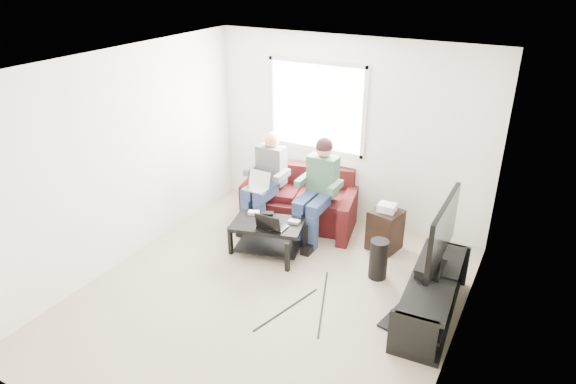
{
  "coord_description": "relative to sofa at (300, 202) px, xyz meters",
  "views": [
    {
      "loc": [
        2.48,
        -4.09,
        3.54
      ],
      "look_at": [
        -0.06,
        0.6,
        1.06
      ],
      "focal_mm": 32.0,
      "sensor_mm": 36.0,
      "label": 1
    }
  ],
  "objects": [
    {
      "name": "floor",
      "position": [
        0.52,
        -1.82,
        -0.3
      ],
      "size": [
        4.5,
        4.5,
        0.0
      ],
      "primitive_type": "plane",
      "color": "#BDAD93",
      "rests_on": "ground"
    },
    {
      "name": "ceiling",
      "position": [
        0.52,
        -1.82,
        2.3
      ],
      "size": [
        4.5,
        4.5,
        0.0
      ],
      "primitive_type": "plane",
      "rotation": [
        3.14,
        0.0,
        0.0
      ],
      "color": "white",
      "rests_on": "wall_back"
    },
    {
      "name": "wall_back",
      "position": [
        0.52,
        0.43,
        1.0
      ],
      "size": [
        4.5,
        0.0,
        4.5
      ],
      "primitive_type": "plane",
      "rotation": [
        1.57,
        0.0,
        0.0
      ],
      "color": "white",
      "rests_on": "floor"
    },
    {
      "name": "wall_front",
      "position": [
        0.52,
        -4.07,
        1.0
      ],
      "size": [
        4.5,
        0.0,
        4.5
      ],
      "primitive_type": "plane",
      "rotation": [
        -1.57,
        0.0,
        0.0
      ],
      "color": "white",
      "rests_on": "floor"
    },
    {
      "name": "wall_left",
      "position": [
        -1.48,
        -1.82,
        1.0
      ],
      "size": [
        0.0,
        4.5,
        4.5
      ],
      "primitive_type": "plane",
      "rotation": [
        1.57,
        0.0,
        1.57
      ],
      "color": "white",
      "rests_on": "floor"
    },
    {
      "name": "wall_right",
      "position": [
        2.52,
        -1.82,
        1.0
      ],
      "size": [
        0.0,
        4.5,
        4.5
      ],
      "primitive_type": "plane",
      "rotation": [
        1.57,
        0.0,
        -1.57
      ],
      "color": "white",
      "rests_on": "floor"
    },
    {
      "name": "window",
      "position": [
        0.02,
        0.42,
        1.3
      ],
      "size": [
        1.48,
        0.04,
        1.28
      ],
      "color": "white",
      "rests_on": "wall_back"
    },
    {
      "name": "sofa",
      "position": [
        0.0,
        0.0,
        0.0
      ],
      "size": [
        1.83,
        1.05,
        0.78
      ],
      "color": "#421110",
      "rests_on": "floor"
    },
    {
      "name": "person_left",
      "position": [
        -0.4,
        -0.27,
        0.42
      ],
      "size": [
        0.4,
        0.7,
        1.32
      ],
      "color": "navy",
      "rests_on": "sofa"
    },
    {
      "name": "person_right",
      "position": [
        0.4,
        -0.25,
        0.48
      ],
      "size": [
        0.4,
        0.71,
        1.36
      ],
      "color": "navy",
      "rests_on": "sofa"
    },
    {
      "name": "laptop_silver",
      "position": [
        -0.4,
        -0.53,
        0.39
      ],
      "size": [
        0.36,
        0.28,
        0.24
      ],
      "primitive_type": null,
      "rotation": [
        0.0,
        0.0,
        0.22
      ],
      "color": "silver",
      "rests_on": "person_left"
    },
    {
      "name": "coffee_table",
      "position": [
        0.05,
        -1.0,
        0.03
      ],
      "size": [
        1.0,
        0.75,
        0.45
      ],
      "color": "black",
      "rests_on": "floor"
    },
    {
      "name": "laptop_black",
      "position": [
        0.17,
        -1.08,
        0.27
      ],
      "size": [
        0.38,
        0.31,
        0.24
      ],
      "primitive_type": null,
      "rotation": [
        0.0,
        0.0,
        0.21
      ],
      "color": "black",
      "rests_on": "coffee_table"
    },
    {
      "name": "controller_a",
      "position": [
        -0.23,
        -0.88,
        0.17
      ],
      "size": [
        0.16,
        0.13,
        0.04
      ],
      "primitive_type": "cube",
      "rotation": [
        0.0,
        0.0,
        0.37
      ],
      "color": "silver",
      "rests_on": "coffee_table"
    },
    {
      "name": "controller_b",
      "position": [
        -0.05,
        -0.82,
        0.17
      ],
      "size": [
        0.16,
        0.14,
        0.04
      ],
      "primitive_type": "cube",
      "rotation": [
        0.0,
        0.0,
        0.38
      ],
      "color": "black",
      "rests_on": "coffee_table"
    },
    {
      "name": "controller_c",
      "position": [
        0.35,
        -0.85,
        0.17
      ],
      "size": [
        0.15,
        0.11,
        0.04
      ],
      "primitive_type": "cube",
      "rotation": [
        0.0,
        0.0,
        0.14
      ],
      "color": "gray",
      "rests_on": "coffee_table"
    },
    {
      "name": "tv_stand",
      "position": [
        2.22,
        -1.27,
        -0.07
      ],
      "size": [
        0.55,
        1.55,
        0.51
      ],
      "color": "black",
      "rests_on": "floor"
    },
    {
      "name": "tv",
      "position": [
        2.22,
        -1.17,
        0.67
      ],
      "size": [
        0.12,
        1.1,
        0.81
      ],
      "color": "black",
      "rests_on": "tv_stand"
    },
    {
      "name": "soundbar",
      "position": [
        2.1,
        -1.17,
        0.26
      ],
      "size": [
        0.12,
        0.5,
        0.1
      ],
      "primitive_type": "cube",
      "color": "black",
      "rests_on": "tv_stand"
    },
    {
      "name": "drink_cup",
      "position": [
        2.17,
        -0.64,
        0.27
      ],
      "size": [
        0.08,
        0.08,
        0.12
      ],
      "primitive_type": "cylinder",
      "color": "#A17A45",
      "rests_on": "tv_stand"
    },
    {
      "name": "console_white",
      "position": [
        2.22,
        -1.67,
        0.0
      ],
      "size": [
        0.3,
        0.22,
        0.06
      ],
      "primitive_type": "cube",
      "color": "silver",
      "rests_on": "tv_stand"
    },
    {
      "name": "console_grey",
      "position": [
        2.22,
        -0.97,
        0.01
      ],
      "size": [
        0.34,
        0.26,
        0.08
      ],
      "primitive_type": "cube",
      "color": "gray",
      "rests_on": "tv_stand"
    },
    {
      "name": "console_black",
      "position": [
        2.22,
        -1.32,
        0.01
      ],
      "size": [
        0.38,
        0.3,
        0.07
      ],
      "primitive_type": "cube",
      "color": "black",
      "rests_on": "tv_stand"
    },
    {
      "name": "subwoofer",
      "position": [
        1.48,
        -0.84,
        -0.05
      ],
      "size": [
        0.22,
        0.22,
        0.5
      ],
      "primitive_type": "cylinder",
      "color": "black",
      "rests_on": "floor"
    },
    {
      "name": "keyboard_floor",
      "position": [
        1.92,
        -1.48,
        -0.28
      ],
      "size": [
        0.26,
        0.52,
        0.03
      ],
      "primitive_type": "cube",
      "rotation": [
        0.0,
        0.0,
        -0.2
      ],
      "color": "black",
      "rests_on": "floor"
    },
    {
      "name": "end_table",
      "position": [
        1.33,
        -0.17,
        -0.01
      ],
      "size": [
        0.37,
        0.37,
        0.65
      ],
      "color": "black",
      "rests_on": "floor"
    }
  ]
}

